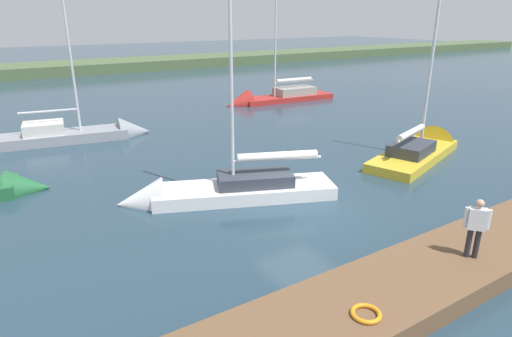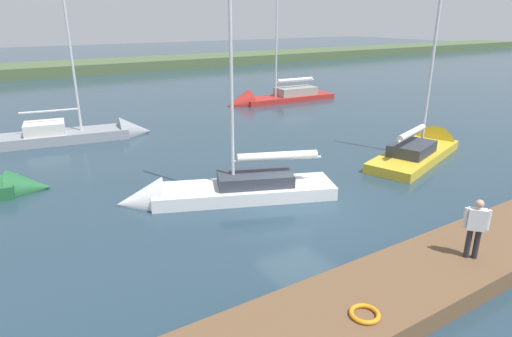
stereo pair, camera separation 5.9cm
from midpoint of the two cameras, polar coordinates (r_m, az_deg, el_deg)
The scene contains 9 objects.
ground_plane at distance 15.67m, azimuth 5.73°, elevation -5.15°, with size 200.00×200.00×0.00m, color #263D4C.
far_shoreline at distance 57.67m, azimuth -23.80°, elevation 11.37°, with size 180.00×8.00×2.40m, color #4C603D.
dock_pier at distance 12.27m, azimuth 22.00°, elevation -12.68°, with size 27.62×2.46×0.52m, color brown.
life_ring_buoy at distance 9.89m, azimuth 14.07°, elevation -17.99°, with size 0.66×0.66×0.10m, color orange.
sailboat_mid_channel at distance 25.95m, azimuth -21.30°, elevation 4.09°, with size 7.97×3.08×8.52m.
sailboat_far_right at distance 34.90m, azimuth 1.90°, elevation 8.99°, with size 9.44×2.73×10.17m.
sailboat_inner_slip at distance 23.34m, azimuth 21.19°, elevation 2.36°, with size 8.23×4.51×9.29m.
sailboat_far_left at distance 16.29m, azimuth -5.48°, elevation -3.47°, with size 8.12×4.72×10.08m.
person_on_dock at distance 12.48m, azimuth 26.80°, elevation -6.60°, with size 0.46×0.49×1.63m.
Camera 1 is at (8.94, 11.11, 6.49)m, focal length 30.47 mm.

